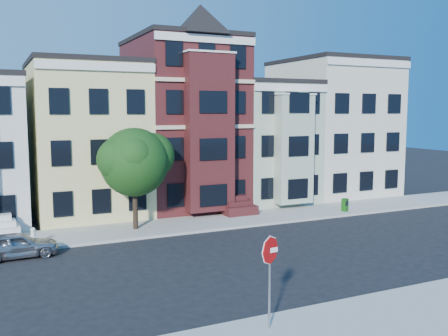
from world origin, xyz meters
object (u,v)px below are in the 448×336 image
stop_sign (270,276)px  parked_car (17,245)px  newspaper_box (345,205)px  street_tree (134,167)px  fire_hydrant (33,238)px

stop_sign → parked_car: bearing=113.6°
newspaper_box → stop_sign: 19.89m
newspaper_box → stop_sign: stop_sign is taller
street_tree → newspaper_box: street_tree is taller
street_tree → stop_sign: 15.15m
fire_hydrant → parked_car: bearing=-116.2°
parked_car → stop_sign: size_ratio=1.10×
street_tree → parked_car: (-6.58, -2.83, -3.18)m
stop_sign → newspaper_box: bearing=38.7°
newspaper_box → street_tree: bearing=152.6°
newspaper_box → parked_car: bearing=161.7°
street_tree → newspaper_box: bearing=-4.4°
newspaper_box → fire_hydrant: size_ratio=1.25×
parked_car → street_tree: bearing=-68.0°
street_tree → newspaper_box: 14.83m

